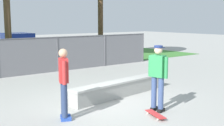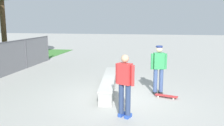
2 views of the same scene
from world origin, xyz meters
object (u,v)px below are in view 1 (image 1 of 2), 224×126
(concrete_ledge, at_px, (121,88))
(bystander, at_px, (64,81))
(skateboarder, at_px, (158,75))
(skateboard, at_px, (155,114))
(car_blue, at_px, (18,46))

(concrete_ledge, relative_size, bystander, 2.22)
(skateboarder, relative_size, bystander, 1.01)
(concrete_ledge, distance_m, skateboard, 2.33)
(skateboard, height_order, car_blue, car_blue)
(concrete_ledge, relative_size, skateboard, 4.91)
(concrete_ledge, bearing_deg, car_blue, 86.03)
(car_blue, bearing_deg, bystander, -105.28)
(concrete_ledge, bearing_deg, bystander, -159.88)
(car_blue, bearing_deg, concrete_ledge, -93.97)
(bystander, bearing_deg, skateboarder, -22.16)
(concrete_ledge, height_order, bystander, bystander)
(skateboarder, height_order, skateboard, skateboarder)
(concrete_ledge, height_order, car_blue, car_blue)
(concrete_ledge, relative_size, skateboarder, 2.20)
(concrete_ledge, height_order, skateboarder, skateboarder)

